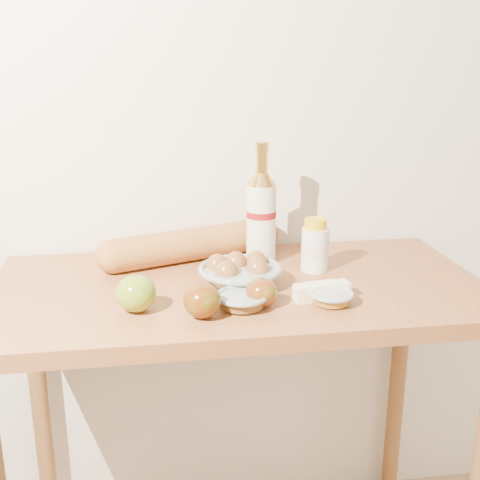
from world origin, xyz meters
The scene contains 12 objects.
back_wall centered at (0.00, 1.51, 1.30)m, with size 3.50×0.02×2.60m, color beige.
table centered at (0.00, 1.18, 0.78)m, with size 1.20×0.60×0.90m.
bourbon_bottle centered at (0.08, 1.33, 1.03)m, with size 0.10×0.10×0.32m.
cream_bottle centered at (0.21, 1.25, 0.96)m, with size 0.08×0.08×0.14m.
egg_bowl centered at (0.00, 1.18, 0.93)m, with size 0.23×0.23×0.07m.
baguette centered at (-0.10, 1.38, 0.94)m, with size 0.53×0.26×0.09m.
apple_yellowgreen centered at (-0.24, 1.05, 0.94)m, with size 0.11×0.11×0.08m.
apple_redgreen_front centered at (-0.10, 1.00, 0.94)m, with size 0.08×0.08×0.08m.
apple_redgreen_right centered at (0.03, 1.04, 0.93)m, with size 0.08×0.08×0.07m.
sugar_bowl centered at (-0.01, 1.03, 0.92)m, with size 0.15×0.15×0.03m.
syrup_bowl centered at (0.19, 1.02, 0.92)m, with size 0.11×0.11×0.03m.
butter_stick centered at (0.17, 1.06, 0.92)m, with size 0.13×0.05×0.04m.
Camera 1 is at (-0.20, -0.18, 1.43)m, focal length 45.00 mm.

